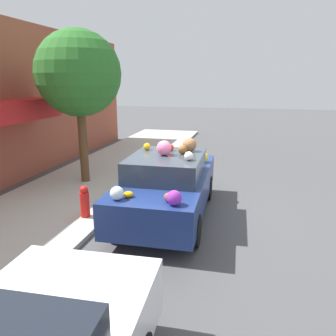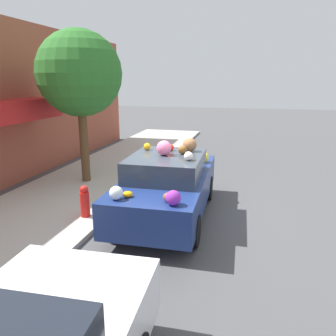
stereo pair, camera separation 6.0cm
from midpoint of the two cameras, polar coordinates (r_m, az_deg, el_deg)
The scene contains 5 objects.
ground_plane at distance 7.50m, azimuth -1.12°, elevation -8.23°, with size 60.00×60.00×0.00m, color #4C4C4F.
sidewalk_curb at distance 8.54m, azimuth -18.98°, elevation -5.74°, with size 24.00×3.20×0.10m.
street_tree at distance 9.53m, azimuth -15.50°, elevation 15.47°, with size 2.32×2.32×4.20m.
fire_hydrant at distance 7.29m, azimuth -14.53°, elevation -5.66°, with size 0.20×0.20×0.70m.
art_car at distance 7.19m, azimuth -0.26°, elevation -2.77°, with size 4.10×1.82×1.75m.
Camera 1 is at (-6.65, -1.78, 2.97)m, focal length 35.00 mm.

